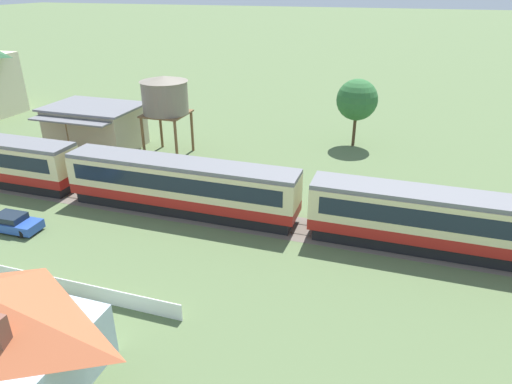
{
  "coord_description": "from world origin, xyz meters",
  "views": [
    {
      "loc": [
        -10.63,
        -28.33,
        16.51
      ],
      "look_at": [
        -19.98,
        0.57,
        2.36
      ],
      "focal_mm": 32.0,
      "sensor_mm": 36.0,
      "label": 1
    }
  ],
  "objects": [
    {
      "name": "water_tower",
      "position": [
        -32.99,
        11.52,
        6.13
      ],
      "size": [
        4.76,
        4.76,
        8.08
      ],
      "color": "brown",
      "rests_on": "ground_plane"
    },
    {
      "name": "station_building",
      "position": [
        -41.38,
        11.14,
        2.32
      ],
      "size": [
        9.65,
        8.01,
        4.59
      ],
      "color": "#BCB293",
      "rests_on": "ground_plane"
    },
    {
      "name": "passenger_train",
      "position": [
        -25.68,
        0.27,
        2.32
      ],
      "size": [
        96.32,
        2.95,
        4.19
      ],
      "color": "#AD1E19",
      "rests_on": "ground_plane"
    },
    {
      "name": "railway_track",
      "position": [
        -18.02,
        0.27,
        0.01
      ],
      "size": [
        146.54,
        3.6,
        0.04
      ],
      "color": "#665B51",
      "rests_on": "ground_plane"
    },
    {
      "name": "parked_car_blue",
      "position": [
        -36.27,
        -6.27,
        0.61
      ],
      "size": [
        4.13,
        1.8,
        1.28
      ],
      "rotation": [
        0.0,
        0.0,
        0.02
      ],
      "color": "#284CA8",
      "rests_on": "ground_plane"
    },
    {
      "name": "yard_tree_1",
      "position": [
        -15.15,
        20.26,
        5.05
      ],
      "size": [
        4.34,
        4.34,
        7.23
      ],
      "color": "#4C3823",
      "rests_on": "ground_plane"
    }
  ]
}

